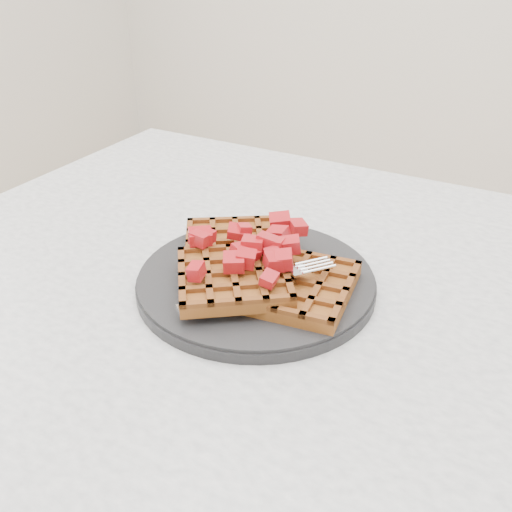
% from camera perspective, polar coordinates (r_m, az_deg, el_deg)
% --- Properties ---
extents(table, '(1.20, 0.80, 0.75)m').
position_cam_1_polar(table, '(0.68, 10.77, -13.90)').
color(table, silver).
rests_on(table, ground).
extents(plate, '(0.27, 0.27, 0.02)m').
position_cam_1_polar(plate, '(0.64, -0.00, -2.49)').
color(plate, black).
rests_on(plate, table).
extents(waffles, '(0.24, 0.24, 0.03)m').
position_cam_1_polar(waffles, '(0.62, -0.16, -1.17)').
color(waffles, brown).
rests_on(waffles, plate).
extents(strawberry_pile, '(0.15, 0.15, 0.02)m').
position_cam_1_polar(strawberry_pile, '(0.61, -0.00, 1.13)').
color(strawberry_pile, '#8C010A').
rests_on(strawberry_pile, waffles).
extents(fork, '(0.13, 0.16, 0.02)m').
position_cam_1_polar(fork, '(0.59, 1.32, -3.69)').
color(fork, silver).
rests_on(fork, plate).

